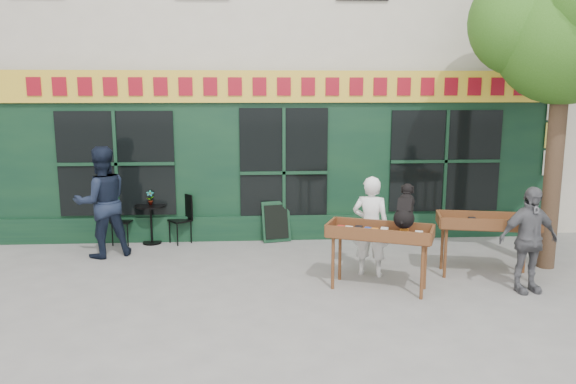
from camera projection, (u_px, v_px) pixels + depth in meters
name	position (u px, v px, depth m)	size (l,w,h in m)	color
ground	(292.00, 278.00, 8.89)	(80.00, 80.00, 0.00)	slate
building	(275.00, 6.00, 13.86)	(14.00, 7.26, 10.00)	beige
street_tree	(567.00, 14.00, 8.77)	(3.05, 2.90, 5.60)	#382619
book_cart_center	(380.00, 236.00, 8.26)	(1.62, 1.15, 0.99)	brown
dog	(405.00, 205.00, 8.15)	(0.34, 0.60, 0.60)	black
woman	(371.00, 226.00, 8.90)	(0.59, 0.39, 1.61)	white
book_cart_right	(487.00, 225.00, 8.88)	(1.60, 0.93, 0.99)	brown
man_right	(528.00, 240.00, 8.17)	(0.92, 0.38, 1.57)	#545459
bistro_table	(151.00, 216.00, 10.79)	(0.60, 0.60, 0.76)	black
bistro_chair_left	(117.00, 216.00, 10.76)	(0.41, 0.41, 0.95)	black
bistro_chair_right	(184.00, 214.00, 10.88)	(0.51, 0.51, 0.95)	black
potted_plant	(150.00, 198.00, 10.73)	(0.15, 0.10, 0.28)	gray
man_left	(102.00, 202.00, 9.90)	(0.96, 0.75, 1.98)	black
chalkboard	(276.00, 222.00, 10.96)	(0.59, 0.32, 0.79)	black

